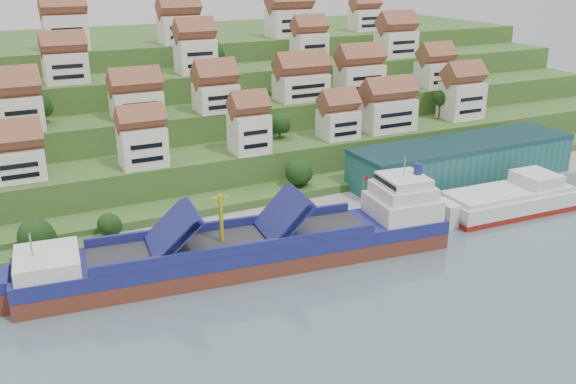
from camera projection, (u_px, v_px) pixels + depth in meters
ground at (313, 252)px, 127.75m from camera, size 300.00×300.00×0.00m
quay at (358, 206)px, 148.34m from camera, size 180.00×14.00×2.20m
hillside at (163, 101)px, 211.08m from camera, size 260.00×128.00×31.00m
hillside_village at (225, 78)px, 173.14m from camera, size 153.66×64.79×29.61m
hillside_trees at (161, 134)px, 151.25m from camera, size 143.36×62.51×30.75m
warehouse at (462, 160)px, 161.31m from camera, size 60.00×15.00×10.00m
flagpole at (364, 191)px, 141.36m from camera, size 1.28×0.16×8.00m
cargo_ship at (256, 249)px, 121.39m from camera, size 82.60×21.38×18.17m
second_ship at (509, 200)px, 147.18m from camera, size 32.26×13.16×9.21m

